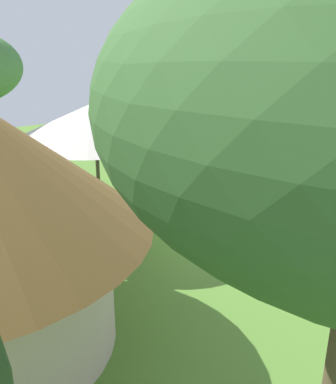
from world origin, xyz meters
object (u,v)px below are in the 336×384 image
patio_chair_near_hut (106,225)px  shade_umbrella (95,121)px  guest_beside_umbrella (90,223)px  zebra_by_umbrella (169,163)px  guest_behind_table (161,184)px  patio_dining_table (100,204)px  zebra_nearest_camera (260,179)px  striped_lounge_chair (289,235)px  patio_chair_west_end (97,194)px

patio_chair_near_hut → shade_umbrella: bearing=90.0°
guest_beside_umbrella → zebra_by_umbrella: 4.97m
patio_chair_near_hut → guest_beside_umbrella: 0.90m
guest_beside_umbrella → guest_behind_table: 3.01m
guest_beside_umbrella → guest_behind_table: bearing=-40.7°
patio_dining_table → zebra_by_umbrella: bearing=-72.8°
zebra_nearest_camera → zebra_by_umbrella: zebra_by_umbrella is taller
guest_beside_umbrella → zebra_nearest_camera: guest_beside_umbrella is taller
guest_behind_table → striped_lounge_chair: guest_behind_table is taller
patio_dining_table → patio_chair_near_hut: patio_chair_near_hut is taller
guest_beside_umbrella → striped_lounge_chair: (-2.36, -4.28, -0.67)m
shade_umbrella → patio_dining_table: bearing=135.0°
patio_chair_west_end → guest_behind_table: size_ratio=0.54×
zebra_by_umbrella → patio_dining_table: bearing=-19.4°
zebra_by_umbrella → shade_umbrella: bearing=-19.4°
patio_dining_table → patio_chair_west_end: bearing=-24.9°
patio_chair_near_hut → guest_beside_umbrella: bearing=-122.2°
patio_chair_near_hut → zebra_nearest_camera: zebra_nearest_camera is taller
patio_dining_table → guest_behind_table: 1.83m
zebra_nearest_camera → patio_chair_near_hut: bearing=156.6°
guest_beside_umbrella → zebra_nearest_camera: 5.50m
patio_chair_west_end → zebra_by_umbrella: size_ratio=0.50×
zebra_nearest_camera → patio_chair_west_end: bearing=128.6°
guest_behind_table → patio_chair_near_hut: bearing=31.0°
patio_dining_table → striped_lounge_chair: size_ratio=1.50×
shade_umbrella → patio_chair_near_hut: 2.69m
shade_umbrella → patio_chair_west_end: size_ratio=4.78×
zebra_by_umbrella → zebra_nearest_camera: bearing=76.4°
patio_dining_table → guest_behind_table: size_ratio=0.87×
patio_chair_near_hut → striped_lounge_chair: bearing=-15.5°
patio_chair_west_end → striped_lounge_chair: bearing=143.1°
shade_umbrella → patio_chair_west_end: 2.69m
striped_lounge_chair → patio_chair_west_end: bearing=63.8°
patio_chair_west_end → zebra_nearest_camera: 4.91m
shade_umbrella → patio_dining_table: (-0.00, 0.00, -2.28)m
shade_umbrella → zebra_nearest_camera: (-1.88, -4.38, -1.95)m
patio_chair_west_end → zebra_by_umbrella: bearing=-157.1°
patio_dining_table → patio_chair_near_hut: bearing=157.6°
shade_umbrella → patio_chair_near_hut: (-1.09, 0.45, -2.42)m
shade_umbrella → patio_chair_near_hut: shade_umbrella is taller
shade_umbrella → patio_chair_west_end: bearing=-24.9°
patio_dining_table → guest_beside_umbrella: size_ratio=0.94×
patio_dining_table → zebra_nearest_camera: 4.78m
patio_chair_near_hut → zebra_by_umbrella: zebra_by_umbrella is taller
guest_behind_table → guest_beside_umbrella: bearing=36.4°
patio_chair_near_hut → guest_beside_umbrella: (-0.46, 0.65, 0.41)m
striped_lounge_chair → zebra_by_umbrella: size_ratio=0.54×
striped_lounge_chair → patio_chair_near_hut: bearing=87.6°
patio_chair_near_hut → zebra_nearest_camera: size_ratio=0.43×
patio_chair_west_end → patio_chair_near_hut: size_ratio=1.00×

